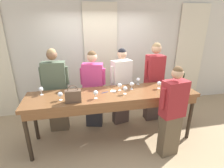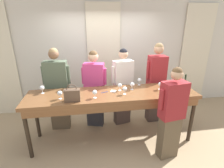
# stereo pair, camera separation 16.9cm
# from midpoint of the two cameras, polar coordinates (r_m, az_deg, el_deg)

# --- Properties ---
(ground_plane) EXTENTS (18.00, 18.00, 0.00)m
(ground_plane) POSITION_cam_midpoint_polar(r_m,az_deg,el_deg) (3.79, 1.51, -17.20)
(ground_plane) COLOR tan
(wall_back) EXTENTS (12.00, 0.06, 2.80)m
(wall_back) POSITION_cam_midpoint_polar(r_m,az_deg,el_deg) (4.57, -1.69, 8.97)
(wall_back) COLOR beige
(wall_back) RESTS_ON ground_plane
(curtain_panel_center) EXTENTS (0.82, 0.03, 2.69)m
(curtain_panel_center) POSITION_cam_midpoint_polar(r_m,az_deg,el_deg) (4.52, -1.58, 8.11)
(curtain_panel_center) COLOR beige
(curtain_panel_center) RESTS_ON ground_plane
(curtain_panel_right) EXTENTS (0.82, 0.03, 2.69)m
(curtain_panel_right) POSITION_cam_midpoint_polar(r_m,az_deg,el_deg) (5.44, 26.21, 8.18)
(curtain_panel_right) COLOR beige
(curtain_panel_right) RESTS_ON ground_plane
(tasting_bar) EXTENTS (3.17, 0.75, 1.02)m
(tasting_bar) POSITION_cam_midpoint_polar(r_m,az_deg,el_deg) (3.29, 1.73, -4.50)
(tasting_bar) COLOR brown
(tasting_bar) RESTS_ON ground_plane
(wine_bottle) EXTENTS (0.08, 0.08, 0.32)m
(wine_bottle) POSITION_cam_midpoint_polar(r_m,az_deg,el_deg) (3.65, 23.81, -0.25)
(wine_bottle) COLOR black
(wine_bottle) RESTS_ON tasting_bar
(handbag) EXTENTS (0.26, 0.12, 0.30)m
(handbag) POSITION_cam_midpoint_polar(r_m,az_deg,el_deg) (2.97, -11.31, -3.55)
(handbag) COLOR brown
(handbag) RESTS_ON tasting_bar
(wine_glass_front_left) EXTENTS (0.08, 0.08, 0.15)m
(wine_glass_front_left) POSITION_cam_midpoint_polar(r_m,az_deg,el_deg) (3.41, 8.02, -0.22)
(wine_glass_front_left) COLOR white
(wine_glass_front_left) RESTS_ON tasting_bar
(wine_glass_front_mid) EXTENTS (0.08, 0.08, 0.15)m
(wine_glass_front_mid) POSITION_cam_midpoint_polar(r_m,az_deg,el_deg) (3.10, -15.20, -3.00)
(wine_glass_front_mid) COLOR white
(wine_glass_front_mid) RESTS_ON tasting_bar
(wine_glass_front_right) EXTENTS (0.08, 0.08, 0.15)m
(wine_glass_front_right) POSITION_cam_midpoint_polar(r_m,az_deg,el_deg) (3.27, 19.38, -2.18)
(wine_glass_front_right) COLOR white
(wine_glass_front_right) RESTS_ON tasting_bar
(wine_glass_center_left) EXTENTS (0.08, 0.08, 0.15)m
(wine_glass_center_left) POSITION_cam_midpoint_polar(r_m,az_deg,el_deg) (3.54, 16.79, -0.15)
(wine_glass_center_left) COLOR white
(wine_glass_center_left) RESTS_ON tasting_bar
(wine_glass_center_mid) EXTENTS (0.08, 0.08, 0.15)m
(wine_glass_center_mid) POSITION_cam_midpoint_polar(r_m,az_deg,el_deg) (3.03, -4.07, -2.79)
(wine_glass_center_mid) COLOR white
(wine_glass_center_mid) RESTS_ON tasting_bar
(wine_glass_center_right) EXTENTS (0.08, 0.08, 0.15)m
(wine_glass_center_right) POSITION_cam_midpoint_polar(r_m,az_deg,el_deg) (3.34, 3.99, -0.51)
(wine_glass_center_right) COLOR white
(wine_glass_center_right) RESTS_ON tasting_bar
(wine_glass_back_left) EXTENTS (0.08, 0.08, 0.15)m
(wine_glass_back_left) POSITION_cam_midpoint_polar(r_m,az_deg,el_deg) (3.19, 5.70, -1.65)
(wine_glass_back_left) COLOR white
(wine_glass_back_left) RESTS_ON tasting_bar
(wine_glass_back_mid) EXTENTS (0.08, 0.08, 0.15)m
(wine_glass_back_mid) POSITION_cam_midpoint_polar(r_m,az_deg,el_deg) (3.67, 10.27, 1.19)
(wine_glass_back_mid) COLOR white
(wine_glass_back_mid) RESTS_ON tasting_bar
(wine_glass_back_right) EXTENTS (0.08, 0.08, 0.15)m
(wine_glass_back_right) POSITION_cam_midpoint_polar(r_m,az_deg,el_deg) (3.43, -20.60, -1.26)
(wine_glass_back_right) COLOR white
(wine_glass_back_right) RESTS_ON tasting_bar
(wine_glass_near_host) EXTENTS (0.08, 0.08, 0.15)m
(wine_glass_near_host) POSITION_cam_midpoint_polar(r_m,az_deg,el_deg) (3.36, 19.08, -1.54)
(wine_glass_near_host) COLOR white
(wine_glass_near_host) RESTS_ON tasting_bar
(napkin) EXTENTS (0.13, 0.13, 0.00)m
(napkin) POSITION_cam_midpoint_polar(r_m,az_deg,el_deg) (3.34, 1.88, -2.33)
(napkin) COLOR white
(napkin) RESTS_ON tasting_bar
(pen) EXTENTS (0.13, 0.05, 0.01)m
(pen) POSITION_cam_midpoint_polar(r_m,az_deg,el_deg) (3.28, -0.96, -2.72)
(pen) COLOR #193399
(pen) RESTS_ON tasting_bar
(guest_olive_jacket) EXTENTS (0.57, 0.25, 1.80)m
(guest_olive_jacket) POSITION_cam_midpoint_polar(r_m,az_deg,el_deg) (3.82, -16.10, -1.83)
(guest_olive_jacket) COLOR brown
(guest_olive_jacket) RESTS_ON ground_plane
(guest_pink_top) EXTENTS (0.54, 0.31, 1.72)m
(guest_pink_top) POSITION_cam_midpoint_polar(r_m,az_deg,el_deg) (3.80, -4.49, -1.58)
(guest_pink_top) COLOR #28282D
(guest_pink_top) RESTS_ON ground_plane
(guest_cream_sweater) EXTENTS (0.53, 0.31, 1.75)m
(guest_cream_sweater) POSITION_cam_midpoint_polar(r_m,az_deg,el_deg) (3.88, 4.72, -0.92)
(guest_cream_sweater) COLOR #473833
(guest_cream_sweater) RESTS_ON ground_plane
(guest_striped_shirt) EXTENTS (0.49, 0.28, 1.85)m
(guest_striped_shirt) POSITION_cam_midpoint_polar(r_m,az_deg,el_deg) (4.10, 15.22, 0.39)
(guest_striped_shirt) COLOR #473833
(guest_striped_shirt) RESTS_ON ground_plane
(host_pouring) EXTENTS (0.52, 0.29, 1.65)m
(host_pouring) POSITION_cam_midpoint_polar(r_m,az_deg,el_deg) (3.11, 20.33, -9.32)
(host_pouring) COLOR brown
(host_pouring) RESTS_ON ground_plane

